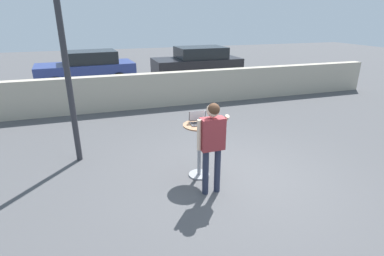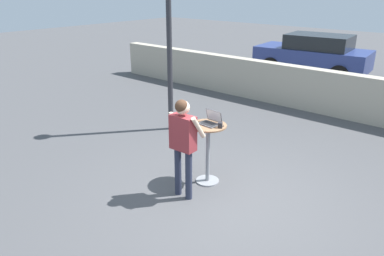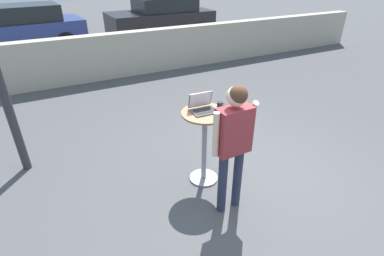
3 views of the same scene
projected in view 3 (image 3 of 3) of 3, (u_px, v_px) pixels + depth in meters
ground_plane at (250, 178)px, 4.35m from camera, size 50.00×50.00×0.00m
pavement_kerb at (134, 53)px, 8.18m from camera, size 16.34×0.35×1.15m
cafe_table at (204, 138)px, 4.02m from camera, size 0.62×0.62×1.07m
laptop at (203, 107)px, 3.85m from camera, size 0.34×0.30×0.23m
coffee_mug at (220, 105)px, 3.92m from camera, size 0.11×0.08×0.09m
standing_person at (233, 136)px, 3.34m from camera, size 0.55×0.37×1.66m
parked_car_near_street at (21, 28)px, 10.11m from camera, size 4.20×2.16×1.53m
parked_car_further_down at (161, 17)px, 12.09m from camera, size 4.17×2.06×1.56m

